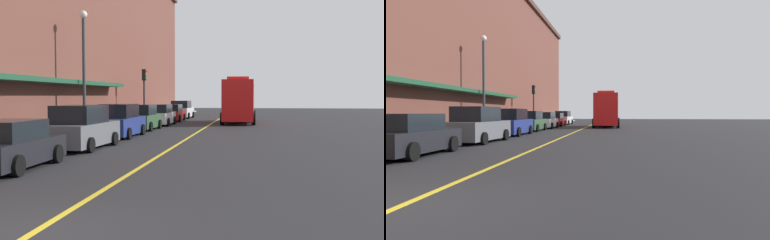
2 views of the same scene
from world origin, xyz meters
TOP-DOWN VIEW (x-y plane):
  - ground_plane at (0.00, 25.00)m, footprint 112.00×112.00m
  - sidewalk_left at (-6.20, 25.00)m, footprint 2.40×70.00m
  - lane_center_stripe at (0.00, 25.00)m, footprint 0.16×70.00m
  - brick_building_left at (-14.37, 24.00)m, footprint 15.10×64.00m
  - parked_car_1 at (-3.96, 6.49)m, footprint 2.08×4.61m
  - parked_car_2 at (-3.87, 12.32)m, footprint 2.23×4.80m
  - parked_car_3 at (-3.85, 18.14)m, footprint 1.97×4.85m
  - parked_car_4 at (-3.99, 23.66)m, footprint 2.07×4.33m
  - parked_car_5 at (-3.88, 28.95)m, footprint 2.08×4.40m
  - parked_car_6 at (-3.96, 34.77)m, footprint 2.09×4.82m
  - parked_car_7 at (-3.97, 40.38)m, footprint 2.23×4.33m
  - fire_truck at (2.23, 32.71)m, footprint 2.80×8.01m
  - parking_meter_1 at (-5.35, 31.54)m, footprint 0.14×0.18m
  - street_lamp_left at (-5.95, 18.14)m, footprint 0.44×0.44m
  - traffic_light_near at (-5.29, 29.69)m, footprint 0.38×0.36m

SIDE VIEW (x-z plane):
  - ground_plane at x=0.00m, z-range 0.00..0.00m
  - lane_center_stripe at x=0.00m, z-range 0.00..0.01m
  - sidewalk_left at x=-6.20m, z-range 0.00..0.15m
  - parked_car_6 at x=-3.96m, z-range -0.04..1.50m
  - parked_car_1 at x=-3.96m, z-range -0.04..1.52m
  - parked_car_5 at x=-3.88m, z-range -0.05..1.60m
  - parked_car_4 at x=-3.99m, z-range -0.06..1.67m
  - parked_car_7 at x=-3.97m, z-range -0.06..1.75m
  - parked_car_3 at x=-3.85m, z-range -0.07..1.80m
  - parked_car_2 at x=-3.87m, z-range -0.07..1.84m
  - parking_meter_1 at x=-5.35m, z-range 0.39..1.72m
  - fire_truck at x=2.23m, z-range -0.09..3.73m
  - traffic_light_near at x=-5.29m, z-range 1.01..5.31m
  - street_lamp_left at x=-5.95m, z-range 0.93..7.87m
  - brick_building_left at x=-14.37m, z-range 0.01..15.43m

